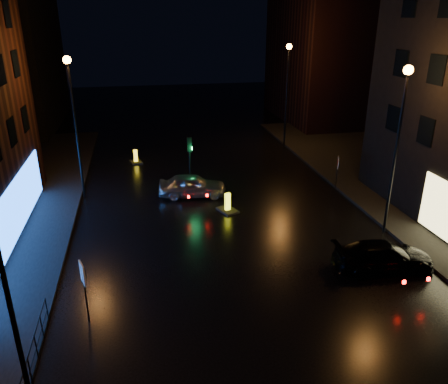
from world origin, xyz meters
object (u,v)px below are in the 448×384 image
at_px(bollard_near, 228,207).
at_px(road_sign_right, 338,165).
at_px(dark_sedan, 384,256).
at_px(bollard_far, 136,160).
at_px(silver_hatchback, 192,185).
at_px(traffic_signal, 191,182).
at_px(road_sign_left, 83,279).

xyz_separation_m(bollard_near, road_sign_right, (7.46, 1.85, 1.42)).
distance_m(dark_sedan, bollard_near, 9.16).
bearing_deg(bollard_far, silver_hatchback, -78.94).
distance_m(traffic_signal, road_sign_right, 9.38).
bearing_deg(bollard_far, bollard_near, -76.70).
relative_size(bollard_near, road_sign_right, 0.66).
relative_size(bollard_near, bollard_far, 1.13).
bearing_deg(dark_sedan, traffic_signal, 37.33).
bearing_deg(dark_sedan, bollard_near, 41.47).
relative_size(bollard_near, road_sign_left, 0.60).
height_order(silver_hatchback, bollard_near, silver_hatchback).
relative_size(traffic_signal, silver_hatchback, 0.84).
relative_size(road_sign_left, road_sign_right, 1.11).
xyz_separation_m(bollard_far, road_sign_left, (-1.95, -18.58, 1.62)).
bearing_deg(road_sign_right, silver_hatchback, 18.27).
height_order(traffic_signal, bollard_far, traffic_signal).
bearing_deg(road_sign_right, traffic_signal, 11.01).
bearing_deg(silver_hatchback, traffic_signal, 5.45).
bearing_deg(traffic_signal, road_sign_right, -12.23).
height_order(traffic_signal, silver_hatchback, traffic_signal).
xyz_separation_m(traffic_signal, road_sign_right, (9.10, -1.97, 1.16)).
relative_size(traffic_signal, dark_sedan, 0.79).
xyz_separation_m(traffic_signal, dark_sedan, (7.06, -11.18, 0.13)).
relative_size(dark_sedan, bollard_far, 3.37).
xyz_separation_m(silver_hatchback, bollard_far, (-3.35, 7.43, -0.48)).
bearing_deg(silver_hatchback, road_sign_left, 161.94).
distance_m(bollard_near, road_sign_right, 7.82).
xyz_separation_m(road_sign_left, road_sign_right, (14.44, 10.35, -0.18)).
relative_size(traffic_signal, road_sign_left, 1.40).
xyz_separation_m(silver_hatchback, road_sign_right, (9.14, -0.80, 0.96)).
distance_m(silver_hatchback, road_sign_right, 9.22).
bearing_deg(bollard_far, road_sign_left, -109.20).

